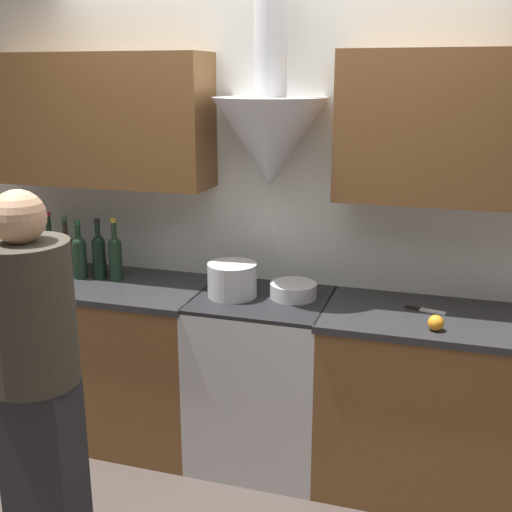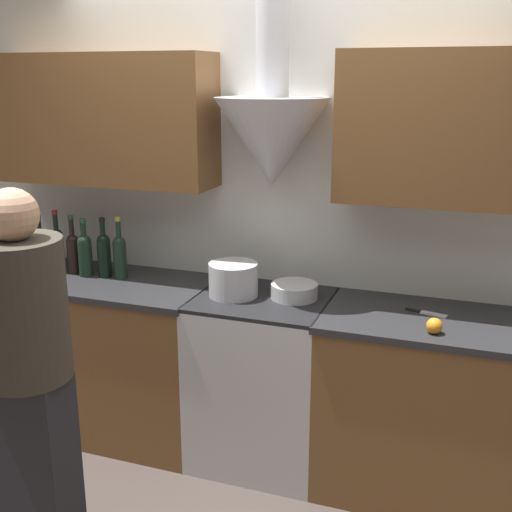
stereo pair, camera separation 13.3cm
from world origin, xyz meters
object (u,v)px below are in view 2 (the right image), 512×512
wine_bottle_2 (41,249)px  wine_bottle_7 (120,254)px  wine_bottle_6 (104,253)px  stock_pot (233,279)px  person_foreground_left (29,382)px  wine_bottle_0 (12,244)px  wine_bottle_5 (85,253)px  orange_fruit (434,326)px  stove_range (262,379)px  wine_bottle_1 (26,246)px  wine_bottle_4 (73,251)px  mixing_bowl (294,291)px  wine_bottle_3 (58,247)px

wine_bottle_2 → wine_bottle_7: wine_bottle_7 is taller
wine_bottle_6 → stock_pot: wine_bottle_6 is taller
person_foreground_left → wine_bottle_6: bearing=109.7°
wine_bottle_0 → wine_bottle_5: wine_bottle_0 is taller
wine_bottle_0 → wine_bottle_5: bearing=0.3°
wine_bottle_0 → orange_fruit: size_ratio=4.79×
stove_range → stock_pot: size_ratio=3.65×
stock_pot → stove_range: bearing=6.7°
wine_bottle_1 → wine_bottle_5: 0.40m
wine_bottle_7 → stock_pot: 0.71m
stove_range → wine_bottle_2: bearing=179.0°
wine_bottle_4 → mixing_bowl: (1.32, 0.01, -0.09)m
wine_bottle_4 → orange_fruit: 2.05m
wine_bottle_2 → stock_pot: size_ratio=1.29×
wine_bottle_2 → person_foreground_left: (0.85, -1.19, -0.14)m
wine_bottle_3 → wine_bottle_7: bearing=-0.8°
wine_bottle_3 → orange_fruit: 2.16m
wine_bottle_3 → wine_bottle_5: 0.20m
wine_bottle_5 → stock_pot: 0.92m
stove_range → wine_bottle_5: bearing=178.9°
wine_bottle_3 → mixing_bowl: bearing=0.2°
wine_bottle_1 → stock_pot: bearing=-1.5°
stove_range → wine_bottle_0: 1.69m
wine_bottle_7 → person_foreground_left: (0.33, -1.21, -0.15)m
stove_range → wine_bottle_5: wine_bottle_5 is taller
stove_range → orange_fruit: orange_fruit is taller
wine_bottle_1 → stove_range: bearing=-0.6°
wine_bottle_2 → person_foreground_left: size_ratio=0.20×
person_foreground_left → wine_bottle_3: bearing=121.6°
wine_bottle_1 → mixing_bowl: size_ratio=1.36×
wine_bottle_5 → wine_bottle_6: bearing=10.0°
wine_bottle_1 → stock_pot: wine_bottle_1 is taller
stove_range → wine_bottle_6: (-0.96, 0.04, 0.60)m
wine_bottle_1 → wine_bottle_0: bearing=179.2°
wine_bottle_4 → orange_fruit: wine_bottle_4 is taller
stove_range → person_foreground_left: bearing=-114.4°
wine_bottle_5 → stock_pot: (0.92, -0.04, -0.05)m
stove_range → wine_bottle_6: 1.13m
person_foreground_left → wine_bottle_5: bearing=114.6°
orange_fruit → wine_bottle_7: bearing=172.3°
wine_bottle_6 → wine_bottle_3: bearing=179.2°
mixing_bowl → person_foreground_left: (-0.68, -1.22, -0.05)m
wine_bottle_0 → orange_fruit: bearing=-4.9°
wine_bottle_0 → person_foreground_left: bearing=-48.5°
wine_bottle_4 → orange_fruit: (2.04, -0.24, -0.10)m
stove_range → wine_bottle_4: (-1.17, 0.04, 0.59)m
wine_bottle_2 → wine_bottle_5: 0.30m
wine_bottle_1 → mixing_bowl: (1.63, 0.03, -0.10)m
wine_bottle_1 → wine_bottle_2: 0.10m
orange_fruit → wine_bottle_3: bearing=173.7°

